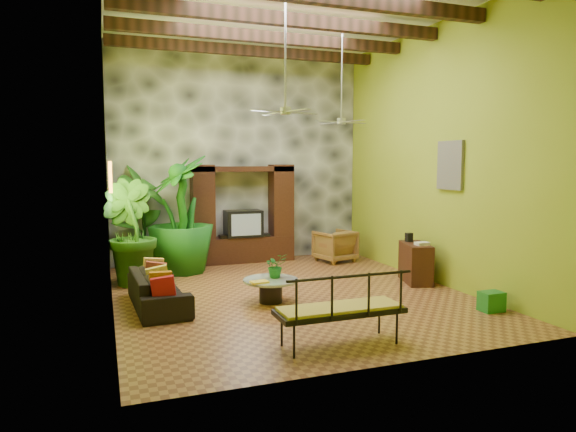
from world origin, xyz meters
name	(u,v)px	position (x,y,z in m)	size (l,w,h in m)	color
ground	(288,293)	(0.00, 0.00, 0.00)	(7.00, 7.00, 0.00)	brown
ceiling	(288,6)	(0.00, 0.00, 5.00)	(6.00, 7.00, 0.02)	silver
back_wall	(239,156)	(0.00, 3.50, 2.50)	(6.00, 0.02, 5.00)	#90A224
left_wall	(108,153)	(-3.00, 0.00, 2.50)	(0.02, 7.00, 5.00)	#90A224
right_wall	(433,155)	(3.00, 0.00, 2.50)	(0.02, 7.00, 5.00)	#90A224
stone_accent_wall	(239,156)	(0.00, 3.44, 2.50)	(5.98, 0.10, 4.98)	#313438
ceiling_beams	(288,20)	(0.00, 0.00, 4.78)	(5.95, 5.36, 0.22)	#3A1E12
entertainment_center	(243,221)	(0.00, 3.14, 0.97)	(2.40, 0.55, 2.30)	black
ceiling_fan_front	(285,99)	(-0.20, -0.40, 3.40)	(1.28, 1.28, 1.86)	#AFAFB4
ceiling_fan_back	(341,111)	(1.60, 1.20, 3.40)	(1.28, 1.28, 1.86)	#AFAFB4
wall_art_mask	(110,177)	(-2.96, 1.00, 2.10)	(0.06, 0.32, 0.55)	gold
wall_art_painting	(450,165)	(2.96, -0.60, 2.30)	(0.06, 0.70, 0.90)	#286895
sofa	(158,290)	(-2.30, -0.12, 0.29)	(1.96, 0.77, 0.57)	black
wicker_armchair	(335,246)	(2.06, 2.44, 0.38)	(0.80, 0.83, 0.75)	olive
tall_plant_a	(143,216)	(-2.28, 3.15, 1.17)	(1.23, 0.83, 2.33)	#246119
tall_plant_b	(129,232)	(-2.65, 1.69, 1.02)	(1.12, 0.91, 2.05)	#245817
tall_plant_c	(181,214)	(-1.54, 2.47, 1.25)	(1.40, 1.40, 2.50)	#196219
coffee_table	(271,287)	(-0.49, -0.46, 0.26)	(0.93, 0.93, 0.40)	black
centerpiece_plant	(276,266)	(-0.37, -0.37, 0.61)	(0.37, 0.32, 0.41)	#1B6722
yellow_tray	(259,282)	(-0.74, -0.66, 0.41)	(0.28, 0.20, 0.03)	gold
iron_bench	(342,307)	(-0.28, -2.77, 0.53)	(1.68, 0.60, 0.57)	black
side_console	(415,263)	(2.65, -0.03, 0.38)	(0.43, 0.96, 0.77)	#3D2613
green_bin	(491,301)	(2.65, -2.14, 0.16)	(0.36, 0.27, 0.31)	#1E7231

